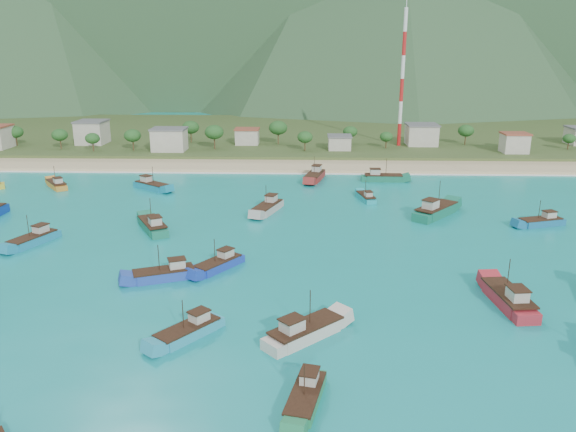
{
  "coord_description": "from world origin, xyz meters",
  "views": [
    {
      "loc": [
        10.89,
        -85.06,
        34.2
      ],
      "look_at": [
        7.49,
        18.0,
        3.0
      ],
      "focal_mm": 35.0,
      "sensor_mm": 36.0,
      "label": 1
    }
  ],
  "objects_px": {
    "radio_tower": "(402,79)",
    "boat_20": "(152,186)",
    "boat_19": "(305,333)",
    "boat_27": "(541,222)",
    "boat_9": "(306,398)",
    "boat_28": "(219,265)",
    "boat_11": "(315,177)",
    "boat_23": "(34,240)",
    "boat_17": "(366,198)",
    "boat_7": "(436,211)",
    "boat_26": "(268,208)",
    "boat_3": "(189,332)",
    "boat_22": "(382,178)",
    "boat_4": "(153,226)",
    "boat_13": "(165,275)",
    "boat_8": "(509,300)",
    "boat_5": "(57,185)"
  },
  "relations": [
    {
      "from": "boat_22",
      "to": "boat_23",
      "type": "bearing_deg",
      "value": -52.15
    },
    {
      "from": "boat_8",
      "to": "boat_7",
      "type": "bearing_deg",
      "value": 84.91
    },
    {
      "from": "boat_22",
      "to": "boat_23",
      "type": "relative_size",
      "value": 1.04
    },
    {
      "from": "boat_23",
      "to": "boat_19",
      "type": "bearing_deg",
      "value": 168.12
    },
    {
      "from": "boat_9",
      "to": "boat_27",
      "type": "xyz_separation_m",
      "value": [
        46.71,
        59.81,
        0.06
      ]
    },
    {
      "from": "boat_5",
      "to": "boat_7",
      "type": "height_order",
      "value": "boat_7"
    },
    {
      "from": "boat_19",
      "to": "boat_27",
      "type": "distance_m",
      "value": 66.26
    },
    {
      "from": "boat_8",
      "to": "boat_11",
      "type": "bearing_deg",
      "value": 102.81
    },
    {
      "from": "boat_8",
      "to": "boat_26",
      "type": "xyz_separation_m",
      "value": [
        -36.22,
        44.63,
        -0.07
      ]
    },
    {
      "from": "radio_tower",
      "to": "boat_8",
      "type": "xyz_separation_m",
      "value": [
        -3.71,
        -121.68,
        -23.1
      ]
    },
    {
      "from": "boat_7",
      "to": "boat_19",
      "type": "xyz_separation_m",
      "value": [
        -27.32,
        -52.75,
        -0.23
      ]
    },
    {
      "from": "boat_4",
      "to": "boat_13",
      "type": "relative_size",
      "value": 1.07
    },
    {
      "from": "boat_7",
      "to": "boat_11",
      "type": "xyz_separation_m",
      "value": [
        -24.98,
        32.63,
        -0.16
      ]
    },
    {
      "from": "boat_19",
      "to": "boat_26",
      "type": "height_order",
      "value": "boat_19"
    },
    {
      "from": "boat_17",
      "to": "boat_20",
      "type": "bearing_deg",
      "value": 158.58
    },
    {
      "from": "boat_9",
      "to": "boat_28",
      "type": "xyz_separation_m",
      "value": [
        -14.08,
        34.99,
        0.06
      ]
    },
    {
      "from": "boat_3",
      "to": "boat_22",
      "type": "distance_m",
      "value": 91.31
    },
    {
      "from": "boat_13",
      "to": "boat_26",
      "type": "xyz_separation_m",
      "value": [
        13.23,
        37.14,
        0.08
      ]
    },
    {
      "from": "radio_tower",
      "to": "boat_20",
      "type": "bearing_deg",
      "value": -140.45
    },
    {
      "from": "boat_13",
      "to": "boat_20",
      "type": "xyz_separation_m",
      "value": [
        -17.17,
        56.12,
        0.05
      ]
    },
    {
      "from": "boat_11",
      "to": "boat_4",
      "type": "bearing_deg",
      "value": 67.48
    },
    {
      "from": "boat_4",
      "to": "boat_8",
      "type": "distance_m",
      "value": 65.43
    },
    {
      "from": "boat_3",
      "to": "boat_20",
      "type": "relative_size",
      "value": 0.87
    },
    {
      "from": "radio_tower",
      "to": "boat_27",
      "type": "bearing_deg",
      "value": -79.88
    },
    {
      "from": "boat_11",
      "to": "radio_tower",
      "type": "bearing_deg",
      "value": -109.09
    },
    {
      "from": "boat_8",
      "to": "boat_17",
      "type": "height_order",
      "value": "boat_8"
    },
    {
      "from": "boat_17",
      "to": "boat_23",
      "type": "relative_size",
      "value": 0.82
    },
    {
      "from": "boat_22",
      "to": "boat_26",
      "type": "relative_size",
      "value": 0.96
    },
    {
      "from": "boat_4",
      "to": "boat_9",
      "type": "xyz_separation_m",
      "value": [
        29.77,
        -54.08,
        -0.24
      ]
    },
    {
      "from": "boat_7",
      "to": "boat_26",
      "type": "height_order",
      "value": "boat_7"
    },
    {
      "from": "boat_3",
      "to": "boat_9",
      "type": "relative_size",
      "value": 0.98
    },
    {
      "from": "boat_8",
      "to": "boat_19",
      "type": "bearing_deg",
      "value": -166.25
    },
    {
      "from": "boat_4",
      "to": "boat_8",
      "type": "height_order",
      "value": "boat_8"
    },
    {
      "from": "radio_tower",
      "to": "boat_19",
      "type": "bearing_deg",
      "value": -103.54
    },
    {
      "from": "radio_tower",
      "to": "boat_11",
      "type": "xyz_separation_m",
      "value": [
        -29.39,
        -46.38,
        -23.1
      ]
    },
    {
      "from": "boat_3",
      "to": "boat_17",
      "type": "xyz_separation_m",
      "value": [
        28.19,
        65.24,
        -0.13
      ]
    },
    {
      "from": "boat_9",
      "to": "boat_23",
      "type": "bearing_deg",
      "value": -30.46
    },
    {
      "from": "boat_17",
      "to": "boat_11",
      "type": "bearing_deg",
      "value": 107.74
    },
    {
      "from": "boat_7",
      "to": "boat_20",
      "type": "xyz_separation_m",
      "value": [
        -65.93,
        20.93,
        -0.27
      ]
    },
    {
      "from": "boat_3",
      "to": "boat_8",
      "type": "distance_m",
      "value": 43.42
    },
    {
      "from": "boat_7",
      "to": "boat_22",
      "type": "distance_m",
      "value": 32.55
    },
    {
      "from": "boat_11",
      "to": "boat_27",
      "type": "xyz_separation_m",
      "value": [
        44.54,
        -38.55,
        -0.23
      ]
    },
    {
      "from": "boat_19",
      "to": "boat_4",
      "type": "bearing_deg",
      "value": 172.53
    },
    {
      "from": "boat_5",
      "to": "boat_9",
      "type": "height_order",
      "value": "boat_5"
    },
    {
      "from": "boat_9",
      "to": "radio_tower",
      "type": "bearing_deg",
      "value": -89.87
    },
    {
      "from": "boat_17",
      "to": "boat_23",
      "type": "xyz_separation_m",
      "value": [
        -63.15,
        -32.36,
        0.2
      ]
    },
    {
      "from": "boat_5",
      "to": "boat_26",
      "type": "bearing_deg",
      "value": -58.01
    },
    {
      "from": "boat_17",
      "to": "boat_4",
      "type": "bearing_deg",
      "value": -163.31
    },
    {
      "from": "boat_11",
      "to": "boat_23",
      "type": "distance_m",
      "value": 73.56
    },
    {
      "from": "boat_3",
      "to": "boat_13",
      "type": "distance_m",
      "value": 19.02
    }
  ]
}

